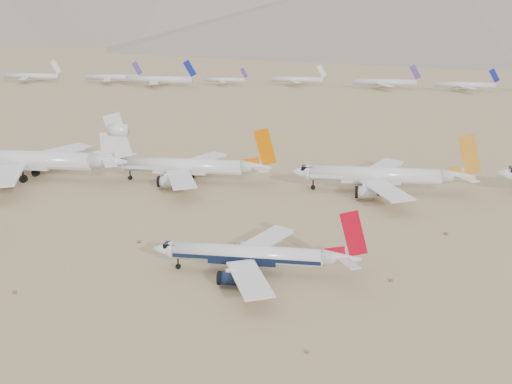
# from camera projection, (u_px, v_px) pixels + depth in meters

# --- Properties ---
(ground) EXTENTS (7000.00, 7000.00, 0.00)m
(ground) POSITION_uv_depth(u_px,v_px,m) (264.00, 276.00, 125.12)
(ground) COLOR #907653
(ground) RESTS_ON ground
(main_airliner) EXTENTS (40.00, 39.07, 14.12)m
(main_airliner) POSITION_uv_depth(u_px,v_px,m) (256.00, 255.00, 125.31)
(main_airliner) COLOR silver
(main_airliner) RESTS_ON ground
(row2_gold_tail) EXTENTS (49.77, 48.68, 17.72)m
(row2_gold_tail) POSITION_uv_depth(u_px,v_px,m) (382.00, 176.00, 181.74)
(row2_gold_tail) COLOR silver
(row2_gold_tail) RESTS_ON ground
(row2_orange_tail) EXTENTS (48.61, 47.56, 17.34)m
(row2_orange_tail) POSITION_uv_depth(u_px,v_px,m) (190.00, 167.00, 192.70)
(row2_orange_tail) COLOR silver
(row2_orange_tail) RESTS_ON ground
(row2_white_trijet) EXTENTS (60.82, 59.44, 21.55)m
(row2_white_trijet) POSITION_uv_depth(u_px,v_px,m) (33.00, 160.00, 195.61)
(row2_white_trijet) COLOR silver
(row2_white_trijet) RESTS_ON ground
(distant_storage_row) EXTENTS (481.74, 61.71, 16.08)m
(distant_storage_row) POSITION_uv_depth(u_px,v_px,m) (258.00, 80.00, 439.58)
(distant_storage_row) COLOR silver
(distant_storage_row) RESTS_ON ground
(desert_scrub) EXTENTS (261.14, 121.67, 0.63)m
(desert_scrub) POSITION_uv_depth(u_px,v_px,m) (205.00, 358.00, 95.12)
(desert_scrub) COLOR brown
(desert_scrub) RESTS_ON ground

